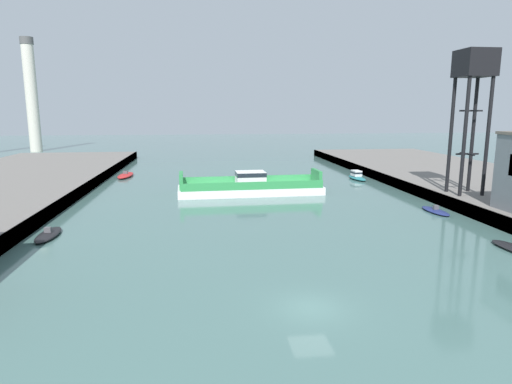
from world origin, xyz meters
The scene contains 8 objects.
ground_plane centered at (0.00, 0.00, 0.00)m, with size 400.00×400.00×0.00m, color #476B66.
chain_ferry centered at (0.33, 37.48, 1.02)m, with size 20.91×6.72×3.30m.
moored_boat_near_left centered at (-21.19, 17.89, 0.25)m, with size 1.79×5.63×0.97m.
moored_boat_near_right centered at (20.81, 23.09, 0.20)m, with size 1.97×5.19×0.87m.
moored_boat_mid_left centered at (20.24, 48.47, 0.58)m, with size 2.30×5.89×1.57m.
moored_boat_mid_right centered at (-20.46, 56.43, 0.30)m, with size 2.78×7.70×1.09m.
crane_tower centered at (26.32, 26.41, 15.76)m, with size 3.87×3.87×17.53m.
smokestack_distant_b centered at (-55.19, 111.29, 17.16)m, with size 3.59×3.59×32.28m.
Camera 1 is at (-6.36, -24.27, 11.87)m, focal length 30.62 mm.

